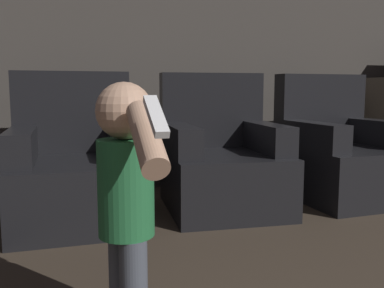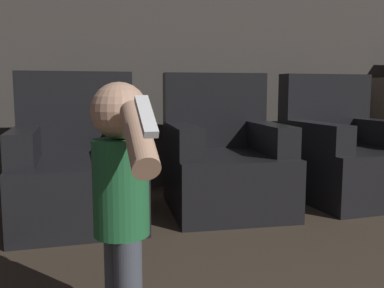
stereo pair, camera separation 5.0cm
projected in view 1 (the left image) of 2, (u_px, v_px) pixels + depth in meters
wall_back at (176, 36)px, 3.67m from camera, size 8.40×0.05×2.60m
armchair_left at (75, 171)px, 2.76m from camera, size 0.79×0.87×0.97m
armchair_middle at (221, 163)px, 3.06m from camera, size 0.85×0.92×0.97m
armchair_right at (340, 156)px, 3.35m from camera, size 0.81×0.88×0.97m
person_toddler at (126, 188)px, 1.44m from camera, size 0.19×0.59×0.87m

